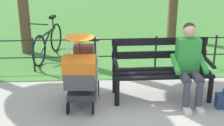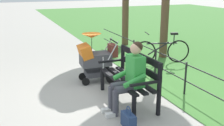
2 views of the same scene
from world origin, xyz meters
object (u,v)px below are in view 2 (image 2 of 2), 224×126
park_bench (131,75)px  bicycle (162,51)px  stroller (95,57)px  person_on_bench (130,75)px  handbag (128,120)px

park_bench → bicycle: (2.10, -1.99, -0.16)m
stroller → bicycle: bearing=-70.6°
person_on_bench → stroller: (1.69, 0.08, -0.08)m
bicycle → handbag: bearing=140.8°
handbag → bicycle: 3.94m
stroller → park_bench: bearing=-167.0°
person_on_bench → handbag: (-0.55, 0.27, -0.55)m
park_bench → bicycle: size_ratio=0.99×
park_bench → person_on_bench: size_ratio=1.26×
park_bench → handbag: size_ratio=4.34×
person_on_bench → stroller: size_ratio=1.11×
park_bench → stroller: (1.30, 0.30, 0.07)m
park_bench → person_on_bench: bearing=150.7°
park_bench → bicycle: 2.90m
stroller → handbag: size_ratio=3.11×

